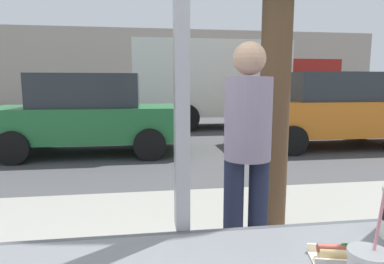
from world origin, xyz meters
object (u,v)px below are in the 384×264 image
parked_car_orange (332,110)px  parked_car_green (90,114)px  hotdog_tray_near (360,255)px  box_truck (229,82)px  pedestrian (247,146)px

parked_car_orange → parked_car_green: bearing=-180.0°
hotdog_tray_near → box_truck: size_ratio=0.04×
hotdog_tray_near → box_truck: box_truck is taller
parked_car_orange → hotdog_tray_near: bearing=-120.7°
hotdog_tray_near → pedestrian: 1.31m
parked_car_green → parked_car_orange: (5.68, 0.00, 0.03)m
parked_car_orange → pedestrian: bearing=-126.1°
box_truck → pedestrian: 9.53m
parked_car_orange → pedestrian: (-3.78, -5.19, 0.17)m
parked_car_green → parked_car_orange: size_ratio=0.91×
parked_car_green → pedestrian: (1.89, -5.19, 0.20)m
parked_car_orange → box_truck: box_truck is taller
hotdog_tray_near → parked_car_green: bearing=105.6°
pedestrian → hotdog_tray_near: bearing=-93.3°
hotdog_tray_near → box_truck: 10.83m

